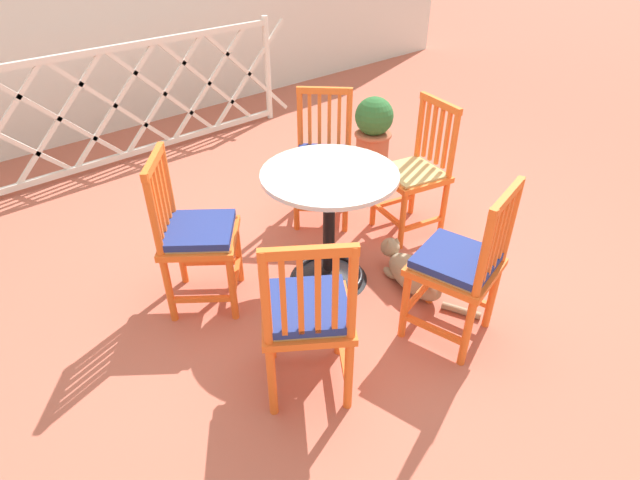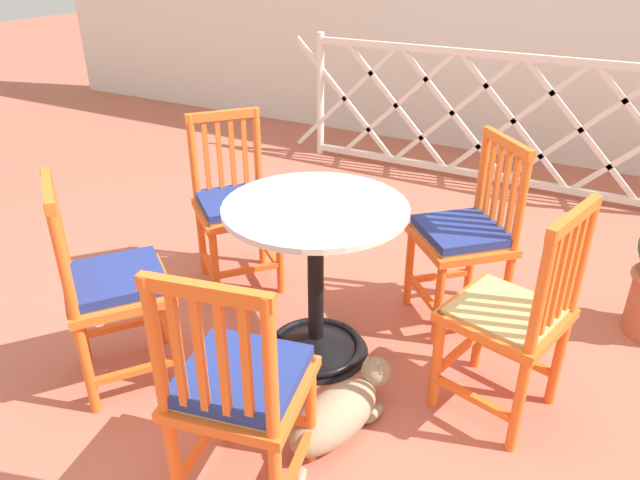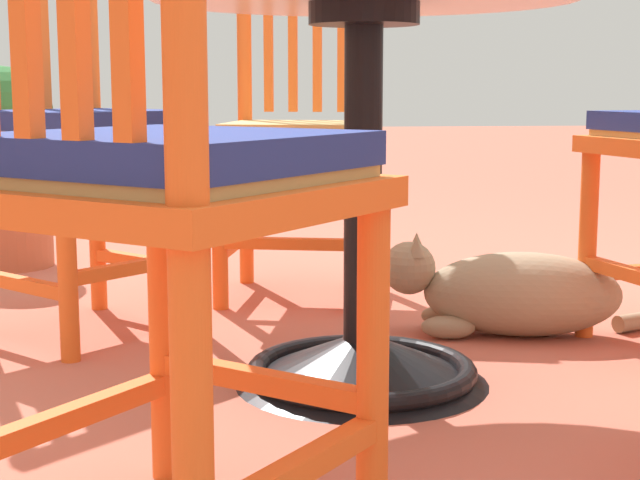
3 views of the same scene
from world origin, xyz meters
TOP-DOWN VIEW (x-y plane):
  - ground_plane at (0.00, 0.00)m, footprint 24.00×24.00m
  - lattice_fence_panel at (0.06, 2.61)m, footprint 3.21×0.06m
  - cafe_table at (0.02, 0.17)m, footprint 0.76×0.76m
  - orange_chair_tucked_in at (0.84, 0.21)m, footprint 0.48×0.48m
  - orange_chair_facing_out at (0.50, 0.75)m, footprint 0.57×0.57m
  - orange_chair_near_fence at (-0.64, 0.51)m, footprint 0.56×0.56m
  - orange_chair_at_corner at (-0.61, -0.37)m, footprint 0.56×0.56m
  - orange_chair_by_planter at (0.19, -0.61)m, footprint 0.48×0.48m
  - tabby_cat at (0.35, -0.21)m, footprint 0.29×0.75m

SIDE VIEW (x-z plane):
  - ground_plane at x=0.00m, z-range 0.00..0.00m
  - tabby_cat at x=0.35m, z-range -0.02..0.21m
  - cafe_table at x=0.02m, z-range -0.08..0.65m
  - orange_chair_tucked_in at x=0.84m, z-range -0.02..0.89m
  - orange_chair_facing_out at x=0.50m, z-range -0.01..0.90m
  - orange_chair_near_fence at x=-0.64m, z-range -0.01..0.90m
  - orange_chair_at_corner at x=-0.61m, z-range -0.01..0.90m
  - orange_chair_by_planter at x=0.19m, z-range -0.01..0.90m
  - lattice_fence_panel at x=0.06m, z-range 0.00..1.01m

